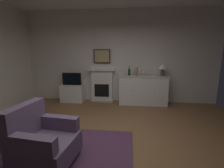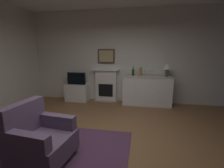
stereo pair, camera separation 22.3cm
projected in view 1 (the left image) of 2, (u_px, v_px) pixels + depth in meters
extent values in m
cube|color=brown|center=(108.00, 149.00, 2.88)|extent=(6.30, 5.60, 0.10)
cube|color=silver|center=(119.00, 57.00, 5.27)|extent=(6.30, 0.06, 2.98)
cube|color=#4C2D47|center=(56.00, 158.00, 2.54)|extent=(2.43, 1.95, 0.02)
cube|color=white|center=(102.00, 86.00, 5.40)|extent=(0.70, 0.18, 1.05)
cube|color=tan|center=(102.00, 101.00, 5.41)|extent=(0.77, 0.20, 0.03)
cube|color=black|center=(102.00, 90.00, 5.34)|extent=(0.48, 0.02, 0.42)
cube|color=white|center=(102.00, 70.00, 5.27)|extent=(0.87, 0.27, 0.05)
cube|color=#473323|center=(102.00, 56.00, 5.25)|extent=(0.55, 0.03, 0.45)
cube|color=tan|center=(102.00, 56.00, 5.23)|extent=(0.47, 0.01, 0.37)
cube|color=white|center=(143.00, 91.00, 5.10)|extent=(1.48, 0.45, 0.89)
cube|color=beige|center=(143.00, 76.00, 5.00)|extent=(1.51, 0.48, 0.03)
sphere|color=brown|center=(133.00, 90.00, 4.89)|extent=(0.02, 0.02, 0.02)
sphere|color=brown|center=(155.00, 91.00, 4.82)|extent=(0.02, 0.02, 0.02)
cylinder|color=#4C4742|center=(162.00, 73.00, 4.92)|extent=(0.10, 0.10, 0.22)
cone|color=#EFE5C6|center=(163.00, 66.00, 4.88)|extent=(0.26, 0.26, 0.18)
cylinder|color=#193F1E|center=(129.00, 72.00, 5.05)|extent=(0.08, 0.08, 0.20)
cylinder|color=#193F1E|center=(129.00, 68.00, 5.02)|extent=(0.03, 0.03, 0.09)
cylinder|color=silver|center=(141.00, 76.00, 5.03)|extent=(0.06, 0.06, 0.00)
cylinder|color=silver|center=(141.00, 74.00, 5.03)|extent=(0.01, 0.01, 0.09)
cone|color=silver|center=(141.00, 71.00, 5.01)|extent=(0.07, 0.07, 0.07)
cylinder|color=silver|center=(145.00, 76.00, 4.94)|extent=(0.06, 0.06, 0.00)
cylinder|color=silver|center=(145.00, 74.00, 4.93)|extent=(0.01, 0.01, 0.09)
cone|color=silver|center=(145.00, 72.00, 4.92)|extent=(0.07, 0.07, 0.07)
cylinder|color=silver|center=(148.00, 76.00, 4.99)|extent=(0.06, 0.06, 0.00)
cylinder|color=silver|center=(148.00, 74.00, 4.98)|extent=(0.01, 0.01, 0.09)
cone|color=silver|center=(148.00, 72.00, 4.97)|extent=(0.07, 0.07, 0.07)
cylinder|color=#9E7F5B|center=(136.00, 72.00, 4.95)|extent=(0.11, 0.11, 0.24)
sphere|color=#9E7F5B|center=(137.00, 68.00, 4.93)|extent=(0.08, 0.08, 0.08)
cube|color=white|center=(73.00, 93.00, 5.39)|extent=(0.75, 0.42, 0.58)
cube|color=black|center=(72.00, 79.00, 5.27)|extent=(0.62, 0.06, 0.40)
cube|color=black|center=(71.00, 79.00, 5.24)|extent=(0.57, 0.01, 0.35)
cube|color=#604C66|center=(47.00, 149.00, 2.37)|extent=(0.88, 0.84, 0.32)
cube|color=#604C66|center=(25.00, 121.00, 2.36)|extent=(0.24, 0.77, 0.50)
cube|color=#604C66|center=(30.00, 144.00, 2.01)|extent=(0.73, 0.22, 0.22)
cube|color=#604C66|center=(57.00, 122.00, 2.62)|extent=(0.73, 0.22, 0.22)
cylinder|color=#473323|center=(78.00, 151.00, 2.65)|extent=(0.05, 0.05, 0.10)
cylinder|color=#473323|center=(42.00, 146.00, 2.79)|extent=(0.05, 0.05, 0.10)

